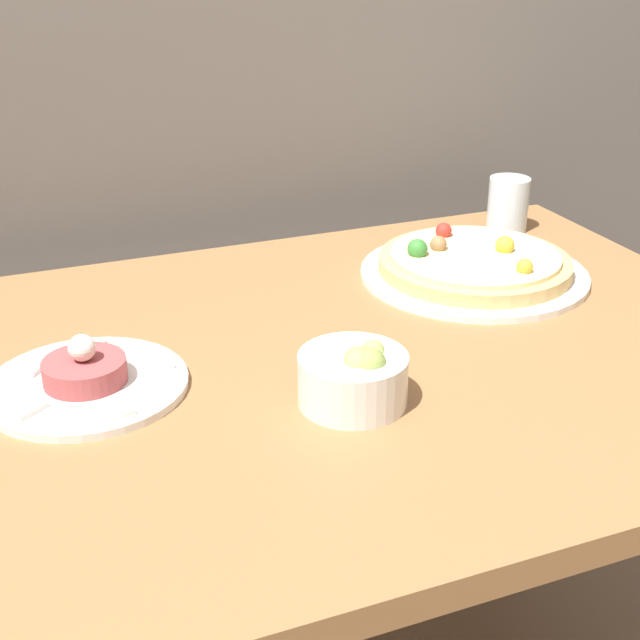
# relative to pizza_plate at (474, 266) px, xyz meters

# --- Properties ---
(dining_table) EXTENTS (1.26, 0.86, 0.74)m
(dining_table) POSITION_rel_pizza_plate_xyz_m (-0.33, -0.16, -0.11)
(dining_table) COLOR olive
(dining_table) RESTS_ON ground_plane
(pizza_plate) EXTENTS (0.35, 0.35, 0.06)m
(pizza_plate) POSITION_rel_pizza_plate_xyz_m (0.00, 0.00, 0.00)
(pizza_plate) COLOR white
(pizza_plate) RESTS_ON dining_table
(tartare_plate) EXTENTS (0.24, 0.24, 0.07)m
(tartare_plate) POSITION_rel_pizza_plate_xyz_m (-0.60, -0.13, -0.01)
(tartare_plate) COLOR white
(tartare_plate) RESTS_ON dining_table
(small_bowl) EXTENTS (0.13, 0.13, 0.08)m
(small_bowl) POSITION_rel_pizza_plate_xyz_m (-0.32, -0.28, 0.02)
(small_bowl) COLOR white
(small_bowl) RESTS_ON dining_table
(drinking_glass) EXTENTS (0.07, 0.07, 0.09)m
(drinking_glass) POSITION_rel_pizza_plate_xyz_m (0.17, 0.17, 0.03)
(drinking_glass) COLOR silver
(drinking_glass) RESTS_ON dining_table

